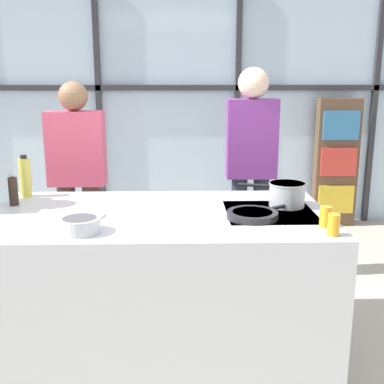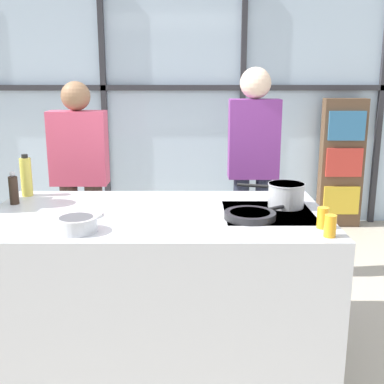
% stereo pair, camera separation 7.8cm
% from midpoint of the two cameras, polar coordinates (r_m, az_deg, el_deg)
% --- Properties ---
extents(ground_plane, '(18.00, 18.00, 0.00)m').
position_cam_midpoint_polar(ground_plane, '(3.22, -2.98, -17.84)').
color(ground_plane, '#BCB29E').
extents(back_window_wall, '(6.40, 0.10, 2.80)m').
position_cam_midpoint_polar(back_window_wall, '(5.47, -1.60, 10.84)').
color(back_window_wall, silver).
rests_on(back_window_wall, ground_plane).
extents(bookshelf, '(0.47, 0.19, 1.43)m').
position_cam_midpoint_polar(bookshelf, '(5.63, 17.89, 3.22)').
color(bookshelf, brown).
rests_on(bookshelf, ground_plane).
extents(demo_island, '(2.00, 1.07, 0.89)m').
position_cam_midpoint_polar(demo_island, '(3.00, -3.06, -10.62)').
color(demo_island, silver).
rests_on(demo_island, ground_plane).
extents(spectator_far_left, '(0.45, 0.23, 1.63)m').
position_cam_midpoint_polar(spectator_far_left, '(3.98, -12.41, 2.41)').
color(spectator_far_left, '#47382D').
rests_on(spectator_far_left, ground_plane).
extents(spectator_center_left, '(0.40, 0.24, 1.74)m').
position_cam_midpoint_polar(spectator_center_left, '(3.91, 8.02, 3.74)').
color(spectator_center_left, '#232838').
rests_on(spectator_center_left, ground_plane).
extents(frying_pan, '(0.46, 0.38, 0.04)m').
position_cam_midpoint_polar(frying_pan, '(2.75, 7.99, -2.70)').
color(frying_pan, '#232326').
rests_on(frying_pan, demo_island).
extents(saucepan, '(0.41, 0.23, 0.15)m').
position_cam_midpoint_polar(saucepan, '(3.01, 11.96, -0.30)').
color(saucepan, silver).
rests_on(saucepan, demo_island).
extents(white_plate, '(0.22, 0.22, 0.01)m').
position_cam_midpoint_polar(white_plate, '(2.84, -11.84, -2.64)').
color(white_plate, white).
rests_on(white_plate, demo_island).
extents(mixing_bowl, '(0.22, 0.22, 0.08)m').
position_cam_midpoint_polar(mixing_bowl, '(2.55, -12.49, -3.69)').
color(mixing_bowl, silver).
rests_on(mixing_bowl, demo_island).
extents(oil_bottle, '(0.08, 0.08, 0.28)m').
position_cam_midpoint_polar(oil_bottle, '(3.38, -18.25, 1.78)').
color(oil_bottle, '#E0CC4C').
rests_on(oil_bottle, demo_island).
extents(pepper_grinder, '(0.06, 0.06, 0.21)m').
position_cam_midpoint_polar(pepper_grinder, '(3.19, -19.55, 0.31)').
color(pepper_grinder, '#332319').
rests_on(pepper_grinder, demo_island).
extents(juice_glass_near, '(0.06, 0.06, 0.11)m').
position_cam_midpoint_polar(juice_glass_near, '(2.52, 17.09, -3.88)').
color(juice_glass_near, orange).
rests_on(juice_glass_near, demo_island).
extents(juice_glass_far, '(0.06, 0.06, 0.11)m').
position_cam_midpoint_polar(juice_glass_far, '(2.65, 16.24, -2.97)').
color(juice_glass_far, orange).
rests_on(juice_glass_far, demo_island).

